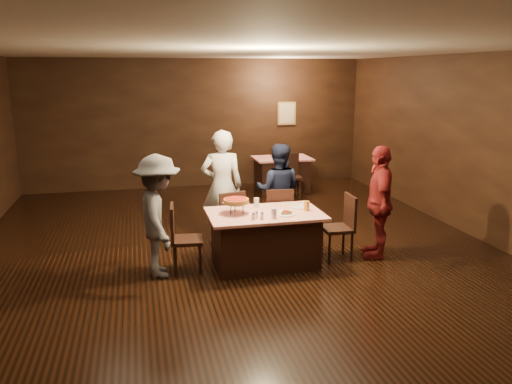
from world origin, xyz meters
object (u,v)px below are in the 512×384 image
(chair_far_right, at_px, (277,216))
(diner_white_jacket, at_px, (222,187))
(chair_end_left, at_px, (187,238))
(chair_back_near, at_px, (291,176))
(chair_end_right, at_px, (337,227))
(diner_grey_knit, at_px, (158,216))
(glass_back, at_px, (256,203))
(pizza_stand, at_px, (236,201))
(diner_red_shirt, at_px, (379,202))
(glass_amber, at_px, (307,206))
(glass_front_left, at_px, (274,213))
(back_table, at_px, (282,174))
(plate_empty, at_px, (299,207))
(chair_far_left, at_px, (228,220))
(chair_back_far, at_px, (275,165))
(diner_navy_hoodie, at_px, (278,190))

(chair_far_right, distance_m, diner_white_jacket, 1.00)
(chair_far_right, height_order, chair_end_left, same)
(chair_back_near, bearing_deg, chair_end_right, -91.60)
(diner_grey_knit, relative_size, glass_back, 11.81)
(diner_white_jacket, distance_m, pizza_stand, 1.10)
(diner_white_jacket, distance_m, diner_red_shirt, 2.45)
(diner_grey_knit, xyz_separation_m, glass_amber, (2.07, -0.01, 0.01))
(glass_front_left, bearing_deg, back_table, 72.29)
(plate_empty, bearing_deg, diner_red_shirt, -10.59)
(chair_end_right, distance_m, glass_front_left, 1.15)
(diner_white_jacket, distance_m, glass_back, 0.92)
(diner_red_shirt, bearing_deg, chair_far_right, -102.09)
(chair_far_left, xyz_separation_m, chair_back_near, (1.94, 2.93, 0.00))
(chair_far_right, height_order, diner_red_shirt, diner_red_shirt)
(chair_far_right, xyz_separation_m, diner_red_shirt, (1.31, -0.82, 0.36))
(diner_white_jacket, xyz_separation_m, plate_empty, (0.96, -1.00, -0.13))
(chair_back_far, bearing_deg, chair_far_right, 65.43)
(chair_back_near, relative_size, diner_white_jacket, 0.52)
(chair_back_far, distance_m, glass_front_left, 5.50)
(chair_back_far, distance_m, diner_white_jacket, 4.32)
(pizza_stand, distance_m, plate_empty, 0.97)
(chair_end_right, bearing_deg, glass_back, -102.21)
(diner_red_shirt, relative_size, glass_back, 11.95)
(chair_far_right, relative_size, pizza_stand, 2.50)
(chair_back_near, relative_size, diner_navy_hoodie, 0.61)
(back_table, bearing_deg, chair_back_near, -90.00)
(chair_back_far, distance_m, glass_back, 4.96)
(diner_white_jacket, bearing_deg, diner_grey_knit, 53.23)
(diner_navy_hoodie, distance_m, glass_front_left, 1.58)
(plate_empty, height_order, glass_amber, glass_amber)
(chair_end_left, height_order, plate_empty, chair_end_left)
(chair_far_left, height_order, plate_empty, chair_far_left)
(pizza_stand, xyz_separation_m, plate_empty, (0.95, 0.10, -0.17))
(chair_far_right, relative_size, diner_white_jacket, 0.52)
(back_table, distance_m, pizza_stand, 4.78)
(chair_end_left, distance_m, diner_red_shirt, 2.84)
(back_table, distance_m, diner_white_jacket, 3.81)
(glass_back, bearing_deg, glass_front_left, -80.54)
(back_table, relative_size, chair_far_left, 1.37)
(back_table, relative_size, pizza_stand, 3.42)
(diner_red_shirt, bearing_deg, glass_amber, -71.06)
(diner_white_jacket, bearing_deg, chair_end_left, 64.07)
(glass_front_left, bearing_deg, diner_red_shirt, 7.97)
(chair_far_right, distance_m, diner_navy_hoodie, 0.56)
(back_table, xyz_separation_m, glass_amber, (-0.94, -4.43, 0.46))
(diner_navy_hoodie, xyz_separation_m, glass_amber, (0.06, -1.25, 0.06))
(diner_white_jacket, bearing_deg, pizza_stand, 95.67)
(chair_far_left, height_order, chair_end_left, same)
(chair_far_right, bearing_deg, diner_navy_hoodie, -102.19)
(pizza_stand, distance_m, glass_front_left, 0.58)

